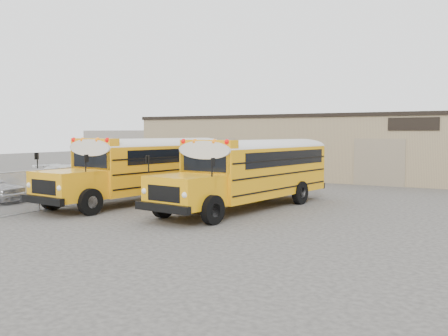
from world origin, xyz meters
The scene contains 9 objects.
ground centered at (0.00, 0.00, 0.00)m, with size 120.00×120.00×0.00m, color #373532.
warehouse centered at (0.00, 19.99, 2.37)m, with size 30.20×10.20×4.67m.
chainlink_fence centered at (-6.00, 3.00, 0.90)m, with size 0.07×18.07×1.81m.
distant_building_left centered at (-22.00, 22.00, 1.80)m, with size 8.00×6.00×3.60m, color gray.
school_bus_left centered at (-3.62, 8.50, 1.82)m, with size 3.84×10.98×3.15m.
school_bus_right centered at (2.00, 9.11, 1.80)m, with size 3.94×10.88×3.11m.
tarp_bundle centered at (0.13, 0.23, 0.66)m, with size 0.99×0.95×1.29m.
car_white centered at (-11.32, 3.52, 0.74)m, with size 2.06×5.07×1.47m, color white.
car_dark centered at (-9.29, 6.13, 0.75)m, with size 1.59×4.56×1.50m, color black.
Camera 1 is at (11.33, -17.19, 3.34)m, focal length 40.00 mm.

